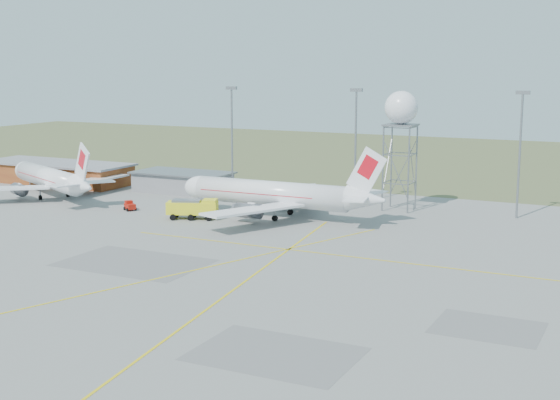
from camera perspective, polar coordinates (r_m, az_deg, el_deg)
The scene contains 12 objects.
ground at distance 77.16m, azimuth -5.36°, elevation -8.76°, with size 400.00×400.00×0.00m, color gray.
grass_strip at distance 207.15m, azimuth 15.46°, elevation 2.73°, with size 400.00×120.00×0.03m, color #4C5C32.
building_orange at distance 169.77m, azimuth -15.98°, elevation 1.93°, with size 33.00×12.00×4.30m.
building_grey at distance 152.98m, azimuth -7.12°, elevation 1.32°, with size 19.00×10.00×3.90m.
mast_a at distance 148.26m, azimuth -3.54°, elevation 5.04°, with size 2.20×0.50×20.50m.
mast_b at distance 137.54m, azimuth 5.56°, elevation 4.63°, with size 2.20×0.50×20.50m.
mast_c at distance 130.28m, azimuth 17.16°, elevation 3.94°, with size 2.20×0.50×20.50m.
airliner_main at distance 126.40m, azimuth -0.38°, elevation 0.41°, with size 36.10×35.16×12.30m.
airliner_far at distance 151.54m, azimuth -16.43°, elevation 1.50°, with size 31.84×29.57×11.48m.
radar_tower at distance 133.31m, azimuth 8.79°, elevation 4.08°, with size 5.59×5.59×20.24m.
fire_truck at distance 126.10m, azimuth -6.33°, elevation -0.69°, with size 8.54×5.53×3.25m.
baggage_tug at distance 135.26m, azimuth -10.92°, elevation -0.49°, with size 2.54×2.46×1.64m.
Camera 1 is at (38.75, -62.00, 24.66)m, focal length 50.00 mm.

